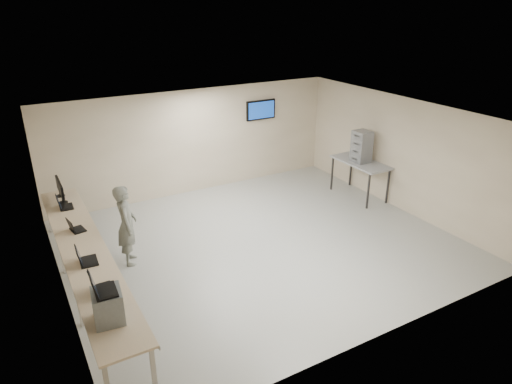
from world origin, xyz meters
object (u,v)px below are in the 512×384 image
soldier (127,225)px  side_table (360,164)px  workbench (85,252)px  equipment_box (108,306)px

soldier → side_table: soldier is taller
workbench → equipment_box: bearing=-91.6°
soldier → equipment_box: bearing=175.7°
workbench → equipment_box: (-0.06, -2.18, 0.30)m
workbench → side_table: size_ratio=3.64×
workbench → equipment_box: 2.20m
equipment_box → soldier: 3.03m
equipment_box → side_table: bearing=30.2°
equipment_box → side_table: 7.90m
workbench → soldier: 1.14m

